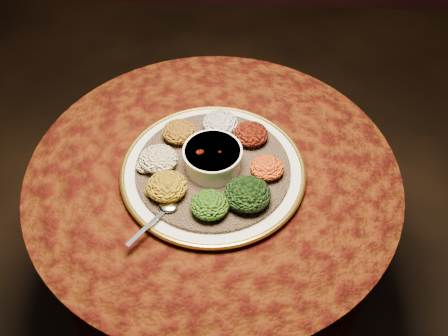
{
  "coord_description": "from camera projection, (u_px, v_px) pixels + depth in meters",
  "views": [
    {
      "loc": [
        0.07,
        -0.83,
        1.71
      ],
      "look_at": [
        0.03,
        -0.01,
        0.76
      ],
      "focal_mm": 40.0,
      "sensor_mm": 36.0,
      "label": 1
    }
  ],
  "objects": [
    {
      "name": "spoon",
      "position": [
        165.0,
        210.0,
        1.16
      ],
      "size": [
        0.11,
        0.13,
        0.01
      ],
      "rotation": [
        0.0,
        0.0,
        -2.19
      ],
      "color": "silver",
      "rests_on": "injera"
    },
    {
      "name": "portion_kik",
      "position": [
        167.0,
        186.0,
        1.18
      ],
      "size": [
        0.1,
        0.09,
        0.05
      ],
      "primitive_type": "ellipsoid",
      "color": "#9E770D",
      "rests_on": "injera"
    },
    {
      "name": "portion_tikil",
      "position": [
        267.0,
        168.0,
        1.22
      ],
      "size": [
        0.08,
        0.08,
        0.04
      ],
      "primitive_type": "ellipsoid",
      "color": "#B0600E",
      "rests_on": "injera"
    },
    {
      "name": "portion_timatim",
      "position": [
        158.0,
        159.0,
        1.24
      ],
      "size": [
        0.1,
        0.09,
        0.05
      ],
      "primitive_type": "ellipsoid",
      "color": "maroon",
      "rests_on": "injera"
    },
    {
      "name": "stew_bowl",
      "position": [
        213.0,
        157.0,
        1.22
      ],
      "size": [
        0.15,
        0.15,
        0.06
      ],
      "color": "white",
      "rests_on": "injera"
    },
    {
      "name": "injera",
      "position": [
        213.0,
        168.0,
        1.25
      ],
      "size": [
        0.42,
        0.42,
        0.01
      ],
      "primitive_type": "cylinder",
      "rotation": [
        0.0,
        0.0,
        -0.08
      ],
      "color": "brown",
      "rests_on": "platter"
    },
    {
      "name": "table",
      "position": [
        214.0,
        211.0,
        1.42
      ],
      "size": [
        0.96,
        0.96,
        0.73
      ],
      "color": "black",
      "rests_on": "ground"
    },
    {
      "name": "portion_kitfo",
      "position": [
        251.0,
        134.0,
        1.3
      ],
      "size": [
        0.09,
        0.09,
        0.04
      ],
      "primitive_type": "ellipsoid",
      "color": "black",
      "rests_on": "injera"
    },
    {
      "name": "portion_ayib",
      "position": [
        220.0,
        123.0,
        1.32
      ],
      "size": [
        0.09,
        0.09,
        0.05
      ],
      "primitive_type": "ellipsoid",
      "color": "beige",
      "rests_on": "injera"
    },
    {
      "name": "portion_shiro",
      "position": [
        179.0,
        132.0,
        1.3
      ],
      "size": [
        0.09,
        0.09,
        0.04
      ],
      "primitive_type": "ellipsoid",
      "color": "#864E10",
      "rests_on": "injera"
    },
    {
      "name": "portion_mixveg",
      "position": [
        210.0,
        205.0,
        1.15
      ],
      "size": [
        0.09,
        0.09,
        0.04
      ],
      "primitive_type": "ellipsoid",
      "color": "#8B3309",
      "rests_on": "injera"
    },
    {
      "name": "portion_gomen",
      "position": [
        247.0,
        194.0,
        1.16
      ],
      "size": [
        0.11,
        0.11,
        0.05
      ],
      "primitive_type": "ellipsoid",
      "color": "black",
      "rests_on": "injera"
    },
    {
      "name": "platter",
      "position": [
        213.0,
        171.0,
        1.26
      ],
      "size": [
        0.52,
        0.52,
        0.02
      ],
      "rotation": [
        0.0,
        0.0,
        0.17
      ],
      "color": "beige",
      "rests_on": "table"
    }
  ]
}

